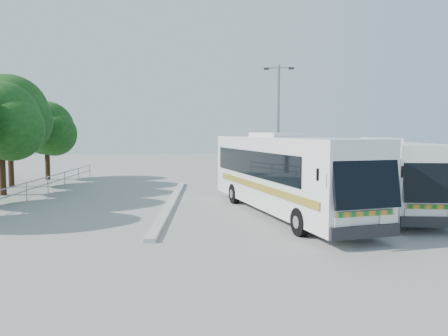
{
  "coord_description": "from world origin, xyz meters",
  "views": [
    {
      "loc": [
        -0.28,
        -20.02,
        3.63
      ],
      "look_at": [
        0.34,
        1.35,
        1.85
      ],
      "focal_mm": 35.0,
      "sensor_mm": 36.0,
      "label": 1
    }
  ],
  "objects_px": {
    "tree_far_c": "(2,121)",
    "coach_main": "(283,172)",
    "lamppost": "(278,120)",
    "tree_far_e": "(47,128)",
    "coach_adjacent": "(386,172)",
    "tree_far_d": "(10,113)"
  },
  "relations": [
    {
      "from": "tree_far_d",
      "to": "tree_far_e",
      "type": "relative_size",
      "value": 1.24
    },
    {
      "from": "coach_adjacent",
      "to": "lamppost",
      "type": "bearing_deg",
      "value": 121.11
    },
    {
      "from": "tree_far_c",
      "to": "lamppost",
      "type": "bearing_deg",
      "value": 11.04
    },
    {
      "from": "tree_far_c",
      "to": "coach_adjacent",
      "type": "bearing_deg",
      "value": -13.7
    },
    {
      "from": "lamppost",
      "to": "tree_far_c",
      "type": "bearing_deg",
      "value": -160.63
    },
    {
      "from": "coach_adjacent",
      "to": "lamppost",
      "type": "xyz_separation_m",
      "value": [
        -3.88,
        8.05,
        2.64
      ]
    },
    {
      "from": "tree_far_c",
      "to": "lamppost",
      "type": "relative_size",
      "value": 0.82
    },
    {
      "from": "coach_main",
      "to": "tree_far_c",
      "type": "bearing_deg",
      "value": 142.15
    },
    {
      "from": "tree_far_c",
      "to": "coach_main",
      "type": "distance_m",
      "value": 16.41
    },
    {
      "from": "lamppost",
      "to": "coach_adjacent",
      "type": "bearing_deg",
      "value": -55.92
    },
    {
      "from": "tree_far_c",
      "to": "tree_far_d",
      "type": "relative_size",
      "value": 0.88
    },
    {
      "from": "tree_far_e",
      "to": "coach_main",
      "type": "bearing_deg",
      "value": -42.93
    },
    {
      "from": "lamppost",
      "to": "tree_far_d",
      "type": "bearing_deg",
      "value": -173.46
    },
    {
      "from": "tree_far_d",
      "to": "coach_main",
      "type": "xyz_separation_m",
      "value": [
        16.19,
        -9.92,
        -2.96
      ]
    },
    {
      "from": "coach_main",
      "to": "coach_adjacent",
      "type": "xyz_separation_m",
      "value": [
        5.07,
        1.33,
        -0.13
      ]
    },
    {
      "from": "tree_far_d",
      "to": "lamppost",
      "type": "height_order",
      "value": "lamppost"
    },
    {
      "from": "tree_far_c",
      "to": "tree_far_e",
      "type": "relative_size",
      "value": 1.1
    },
    {
      "from": "coach_adjacent",
      "to": "lamppost",
      "type": "height_order",
      "value": "lamppost"
    },
    {
      "from": "tree_far_e",
      "to": "tree_far_c",
      "type": "bearing_deg",
      "value": -86.46
    },
    {
      "from": "coach_adjacent",
      "to": "tree_far_d",
      "type": "bearing_deg",
      "value": 163.35
    },
    {
      "from": "tree_far_c",
      "to": "tree_far_d",
      "type": "distance_m",
      "value": 3.93
    },
    {
      "from": "lamppost",
      "to": "coach_main",
      "type": "bearing_deg",
      "value": -88.89
    }
  ]
}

